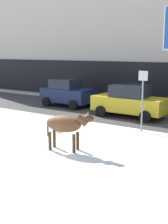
{
  "coord_description": "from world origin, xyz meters",
  "views": [
    {
      "loc": [
        8.01,
        -8.3,
        3.68
      ],
      "look_at": [
        0.46,
        2.52,
        1.1
      ],
      "focal_mm": 49.56,
      "sensor_mm": 36.0,
      "label": 1
    }
  ],
  "objects_px": {
    "car_navy_hatchback": "(67,93)",
    "car_yellow_sedan": "(130,101)",
    "cow_brown": "(65,125)",
    "street_sign": "(142,96)"
  },
  "relations": [
    {
      "from": "car_navy_hatchback",
      "to": "street_sign",
      "type": "height_order",
      "value": "street_sign"
    },
    {
      "from": "car_navy_hatchback",
      "to": "car_yellow_sedan",
      "type": "distance_m",
      "value": 5.16
    },
    {
      "from": "car_navy_hatchback",
      "to": "car_yellow_sedan",
      "type": "height_order",
      "value": "car_navy_hatchback"
    },
    {
      "from": "cow_brown",
      "to": "car_navy_hatchback",
      "type": "height_order",
      "value": "car_navy_hatchback"
    },
    {
      "from": "cow_brown",
      "to": "car_yellow_sedan",
      "type": "xyz_separation_m",
      "value": [
        -0.8,
        6.92,
        -0.09
      ]
    },
    {
      "from": "cow_brown",
      "to": "car_yellow_sedan",
      "type": "relative_size",
      "value": 0.46
    },
    {
      "from": "car_navy_hatchback",
      "to": "street_sign",
      "type": "relative_size",
      "value": 1.25
    },
    {
      "from": "street_sign",
      "to": "cow_brown",
      "type": "bearing_deg",
      "value": -104.9
    },
    {
      "from": "car_navy_hatchback",
      "to": "car_yellow_sedan",
      "type": "xyz_separation_m",
      "value": [
        5.11,
        -0.72,
        -0.02
      ]
    },
    {
      "from": "cow_brown",
      "to": "car_yellow_sedan",
      "type": "bearing_deg",
      "value": 96.62
    }
  ]
}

